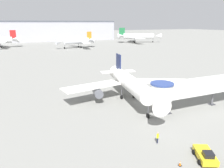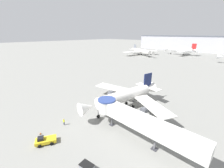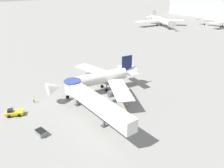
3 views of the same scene
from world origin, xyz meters
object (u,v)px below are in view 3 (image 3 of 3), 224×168
(ground_crew_marshaller, at_px, (34,99))
(background_jet_gray_tail, at_px, (161,20))
(main_airplane, at_px, (99,78))
(service_container_gray, at_px, (41,133))
(jet_bridge, at_px, (91,99))
(traffic_cone_apron_front, at_px, (12,107))
(pushback_tug_yellow, at_px, (14,112))
(traffic_cone_starboard_wing, at_px, (127,105))
(background_jet_red_tail, at_px, (220,20))

(ground_crew_marshaller, xyz_separation_m, background_jet_gray_tail, (-51.17, 111.37, 3.27))
(main_airplane, height_order, service_container_gray, main_airplane)
(jet_bridge, relative_size, traffic_cone_apron_front, 37.00)
(background_jet_gray_tail, bearing_deg, ground_crew_marshaller, -129.05)
(pushback_tug_yellow, bearing_deg, traffic_cone_starboard_wing, 86.70)
(jet_bridge, xyz_separation_m, traffic_cone_starboard_wing, (1.73, 9.09, -3.95))
(main_airplane, height_order, background_jet_gray_tail, background_jet_gray_tail)
(background_jet_gray_tail, bearing_deg, jet_bridge, -121.41)
(pushback_tug_yellow, xyz_separation_m, traffic_cone_starboard_wing, (13.28, 22.36, -0.30))
(main_airplane, relative_size, ground_crew_marshaller, 17.15)
(background_jet_gray_tail, bearing_deg, background_jet_red_tail, -15.55)
(main_airplane, distance_m, ground_crew_marshaller, 17.62)
(background_jet_gray_tail, height_order, background_jet_red_tail, background_jet_red_tail)
(main_airplane, relative_size, service_container_gray, 12.12)
(pushback_tug_yellow, distance_m, traffic_cone_apron_front, 3.56)
(service_container_gray, distance_m, background_jet_gray_tail, 132.27)
(jet_bridge, bearing_deg, background_jet_red_tail, 107.31)
(main_airplane, xyz_separation_m, background_jet_gray_tail, (-56.24, 94.73, 0.48))
(main_airplane, xyz_separation_m, jet_bridge, (9.40, -9.03, 0.59))
(main_airplane, height_order, background_jet_red_tail, background_jet_red_tail)
(service_container_gray, distance_m, traffic_cone_apron_front, 14.30)
(jet_bridge, xyz_separation_m, ground_crew_marshaller, (-14.47, -7.62, -3.38))
(background_jet_red_tail, bearing_deg, background_jet_gray_tail, -48.87)
(traffic_cone_apron_front, bearing_deg, jet_bridge, 40.43)
(jet_bridge, distance_m, pushback_tug_yellow, 17.96)
(jet_bridge, distance_m, traffic_cone_apron_front, 20.19)
(main_airplane, relative_size, traffic_cone_starboard_wing, 34.81)
(traffic_cone_apron_front, bearing_deg, ground_crew_marshaller, 83.60)
(jet_bridge, height_order, traffic_cone_starboard_wing, jet_bridge)
(service_container_gray, height_order, traffic_cone_apron_front, service_container_gray)
(pushback_tug_yellow, relative_size, background_jet_red_tail, 0.14)
(background_jet_gray_tail, bearing_deg, pushback_tug_yellow, -128.92)
(service_container_gray, bearing_deg, main_airplane, 112.69)
(ground_crew_marshaller, bearing_deg, service_container_gray, -38.97)
(jet_bridge, xyz_separation_m, service_container_gray, (-0.83, -11.49, -3.79))
(service_container_gray, relative_size, traffic_cone_starboard_wing, 2.87)
(pushback_tug_yellow, height_order, background_jet_red_tail, background_jet_red_tail)
(jet_bridge, bearing_deg, traffic_cone_apron_front, -138.34)
(traffic_cone_starboard_wing, height_order, background_jet_red_tail, background_jet_red_tail)
(traffic_cone_apron_front, relative_size, traffic_cone_starboard_wing, 0.77)
(main_airplane, distance_m, traffic_cone_apron_front, 22.84)
(traffic_cone_starboard_wing, distance_m, background_jet_gray_tail, 116.26)
(traffic_cone_apron_front, xyz_separation_m, ground_crew_marshaller, (0.58, 5.21, 0.67))
(service_container_gray, relative_size, traffic_cone_apron_front, 3.75)
(jet_bridge, bearing_deg, background_jet_gray_tail, 123.56)
(traffic_cone_starboard_wing, bearing_deg, background_jet_red_tail, 107.90)
(main_airplane, xyz_separation_m, traffic_cone_starboard_wing, (11.14, 0.06, -3.36))
(main_airplane, xyz_separation_m, service_container_gray, (8.58, -20.52, -3.19))
(background_jet_red_tail, bearing_deg, main_airplane, 6.10)
(jet_bridge, height_order, ground_crew_marshaller, jet_bridge)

